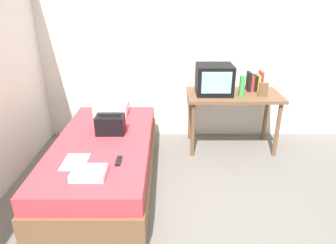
% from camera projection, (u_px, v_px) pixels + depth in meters
% --- Properties ---
extents(ground_plane, '(8.00, 8.00, 0.00)m').
position_uv_depth(ground_plane, '(198.00, 230.00, 2.62)').
color(ground_plane, slate).
extents(wall_back, '(5.20, 0.10, 2.60)m').
position_uv_depth(wall_back, '(187.00, 43.00, 3.94)').
color(wall_back, silver).
rests_on(wall_back, ground).
extents(bed, '(1.00, 2.00, 0.51)m').
position_uv_depth(bed, '(104.00, 162.00, 3.19)').
color(bed, brown).
rests_on(bed, ground).
extents(desk, '(1.16, 0.60, 0.75)m').
position_uv_depth(desk, '(233.00, 101.00, 3.79)').
color(desk, brown).
rests_on(desk, ground).
extents(tv, '(0.44, 0.39, 0.36)m').
position_uv_depth(tv, '(213.00, 79.00, 3.69)').
color(tv, black).
rests_on(tv, desk).
extents(water_bottle, '(0.06, 0.06, 0.26)m').
position_uv_depth(water_bottle, '(241.00, 86.00, 3.61)').
color(water_bottle, green).
rests_on(water_bottle, desk).
extents(book_row, '(0.18, 0.17, 0.25)m').
position_uv_depth(book_row, '(254.00, 82.00, 3.84)').
color(book_row, black).
rests_on(book_row, desk).
extents(picture_frame, '(0.11, 0.02, 0.17)m').
position_uv_depth(picture_frame, '(262.00, 90.00, 3.62)').
color(picture_frame, brown).
rests_on(picture_frame, desk).
extents(pillow, '(0.41, 0.34, 0.13)m').
position_uv_depth(pillow, '(111.00, 108.00, 3.78)').
color(pillow, silver).
rests_on(pillow, bed).
extents(handbag, '(0.30, 0.20, 0.23)m').
position_uv_depth(handbag, '(110.00, 124.00, 3.21)').
color(handbag, black).
rests_on(handbag, bed).
extents(magazine, '(0.21, 0.29, 0.01)m').
position_uv_depth(magazine, '(74.00, 162.00, 2.68)').
color(magazine, white).
rests_on(magazine, bed).
extents(remote_dark, '(0.04, 0.16, 0.02)m').
position_uv_depth(remote_dark, '(118.00, 161.00, 2.69)').
color(remote_dark, black).
rests_on(remote_dark, bed).
extents(folded_towel, '(0.28, 0.22, 0.06)m').
position_uv_depth(folded_towel, '(88.00, 173.00, 2.47)').
color(folded_towel, white).
rests_on(folded_towel, bed).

